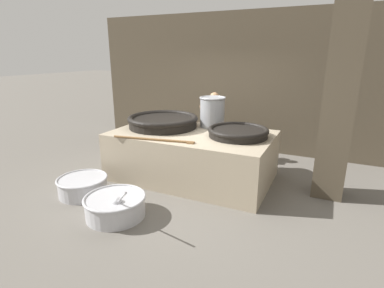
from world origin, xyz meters
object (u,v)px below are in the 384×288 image
at_px(stock_pot, 212,112).
at_px(cook, 214,124).
at_px(prep_bowl_vegetables, 115,205).
at_px(prep_bowl_meat, 83,185).
at_px(giant_wok_far, 238,132).
at_px(giant_wok_near, 163,121).

distance_m(stock_pot, cook, 0.76).
xyz_separation_m(prep_bowl_vegetables, prep_bowl_meat, (-0.98, 0.35, -0.01)).
bearing_deg(prep_bowl_meat, prep_bowl_vegetables, -19.42).
height_order(giant_wok_far, prep_bowl_meat, giant_wok_far).
height_order(giant_wok_near, prep_bowl_vegetables, giant_wok_near).
bearing_deg(prep_bowl_meat, giant_wok_far, 34.96).
bearing_deg(giant_wok_near, giant_wok_far, -2.08).
bearing_deg(cook, stock_pot, 116.80).
relative_size(giant_wok_near, cook, 0.92).
xyz_separation_m(giant_wok_far, prep_bowl_vegetables, (-1.26, -1.91, -0.81)).
bearing_deg(giant_wok_near, prep_bowl_meat, -112.07).
height_order(giant_wok_far, cook, cook).
bearing_deg(giant_wok_far, prep_bowl_vegetables, -123.41).
xyz_separation_m(stock_pot, prep_bowl_meat, (-1.54, -2.07, -1.05)).
relative_size(giant_wok_near, giant_wok_far, 1.30).
bearing_deg(giant_wok_near, prep_bowl_vegetables, -80.74).
bearing_deg(cook, giant_wok_far, 137.20).
xyz_separation_m(stock_pot, cook, (-0.20, 0.61, -0.39)).
distance_m(giant_wok_far, stock_pot, 0.89).
xyz_separation_m(giant_wok_far, cook, (-0.90, 1.12, -0.17)).
xyz_separation_m(cook, prep_bowl_vegetables, (-0.36, -3.03, -0.64)).
height_order(giant_wok_near, stock_pot, stock_pot).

